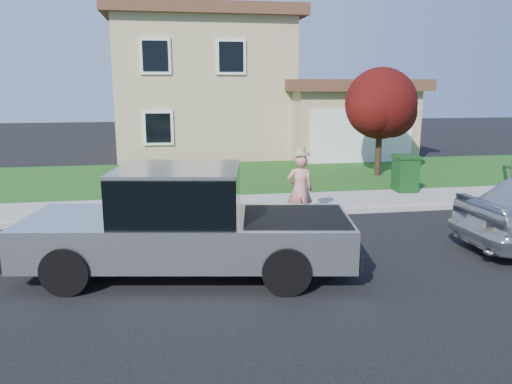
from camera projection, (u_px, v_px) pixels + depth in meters
ground at (257, 254)px, 10.22m from camera, size 80.00×80.00×0.00m
curb at (275, 214)px, 13.17m from camera, size 40.00×0.20×0.12m
sidewalk at (268, 204)px, 14.22m from camera, size 40.00×2.00×0.15m
lawn at (245, 177)px, 18.57m from camera, size 40.00×7.00×0.10m
house at (228, 90)px, 25.57m from camera, size 14.00×11.30×6.85m
pickup_truck at (186, 225)px, 9.01m from camera, size 6.25×2.99×1.97m
woman at (300, 188)px, 12.27m from camera, size 0.69×0.50×1.93m
ornamental_tree at (382, 107)px, 18.21m from camera, size 2.88×2.60×3.95m
trash_bin at (405, 173)px, 15.53m from camera, size 0.74×0.84×1.13m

